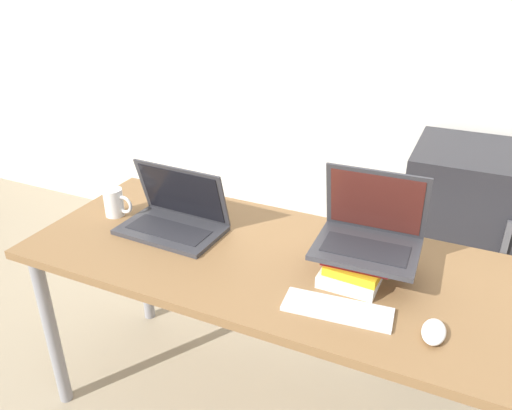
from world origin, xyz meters
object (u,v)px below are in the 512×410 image
(book_stack, at_px, (358,262))
(mini_fridge, at_px, (461,240))
(laptop_left, at_px, (174,217))
(wireless_keyboard, at_px, (337,309))
(laptop_on_books, at_px, (369,233))
(mug, at_px, (115,203))
(mouse, at_px, (434,332))

(book_stack, distance_m, mini_fridge, 0.97)
(laptop_left, xyz_separation_m, wireless_keyboard, (0.67, -0.21, -0.04))
(laptop_left, distance_m, book_stack, 0.67)
(mini_fridge, bearing_deg, laptop_on_books, -107.45)
(laptop_left, height_order, book_stack, laptop_left)
(wireless_keyboard, bearing_deg, mini_fridge, 75.10)
(laptop_on_books, bearing_deg, mug, -178.25)
(book_stack, distance_m, wireless_keyboard, 0.21)
(book_stack, height_order, wireless_keyboard, book_stack)
(book_stack, relative_size, laptop_on_books, 0.84)
(wireless_keyboard, xyz_separation_m, mini_fridge, (0.29, 1.08, -0.28))
(book_stack, bearing_deg, mini_fridge, 71.86)
(laptop_left, relative_size, wireless_keyboard, 1.19)
(wireless_keyboard, distance_m, mug, 0.96)
(wireless_keyboard, relative_size, mouse, 2.91)
(laptop_left, bearing_deg, laptop_on_books, 2.14)
(laptop_on_books, height_order, mouse, laptop_on_books)
(mug, bearing_deg, wireless_keyboard, -12.34)
(book_stack, xyz_separation_m, laptop_on_books, (0.02, 0.03, 0.09))
(mouse, height_order, mini_fridge, mini_fridge)
(laptop_on_books, xyz_separation_m, mini_fridge, (0.27, 0.85, -0.41))
(laptop_on_books, distance_m, mini_fridge, 0.98)
(book_stack, height_order, mini_fridge, mini_fridge)
(laptop_left, relative_size, book_stack, 1.40)
(book_stack, xyz_separation_m, mug, (-0.93, -0.00, 0.01))
(laptop_on_books, height_order, mug, laptop_on_books)
(wireless_keyboard, xyz_separation_m, mouse, (0.26, 0.01, 0.01))
(laptop_left, distance_m, mouse, 0.95)
(book_stack, xyz_separation_m, wireless_keyboard, (-0.00, -0.21, -0.03))
(book_stack, relative_size, mug, 2.23)
(laptop_left, height_order, laptop_on_books, laptop_on_books)
(book_stack, xyz_separation_m, mouse, (0.25, -0.20, -0.03))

